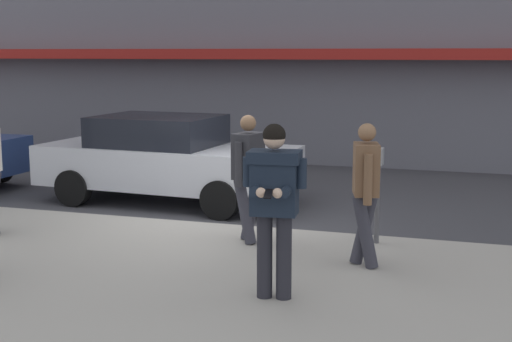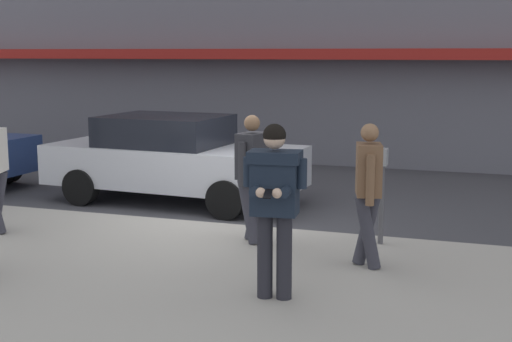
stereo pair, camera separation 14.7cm
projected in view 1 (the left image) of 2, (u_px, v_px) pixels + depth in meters
The scene contains 8 objects.
ground_plane at pixel (212, 229), 10.79m from camera, with size 80.00×80.00×0.00m, color #3D3D42.
sidewalk at pixel (205, 290), 7.81m from camera, with size 32.00×5.30×0.14m, color #A8A399.
curb_paint_line at pixel (277, 233), 10.55m from camera, with size 28.00×0.12×0.01m, color silver.
parked_sedan_mid at pixel (166, 158), 12.56m from camera, with size 4.61×2.15×1.54m.
man_texting_on_phone at pixel (274, 192), 7.15m from camera, with size 0.65×0.61×1.81m.
pedestrian_with_bag at pixel (249, 170), 9.38m from camera, with size 0.39×0.71×1.70m.
pedestrian_dark_coat at pixel (366, 186), 8.29m from camera, with size 0.40×0.59×1.70m.
parking_meter at pixel (378, 181), 9.31m from camera, with size 0.12×0.18×1.27m.
Camera 1 is at (3.78, -9.82, 2.64)m, focal length 50.00 mm.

